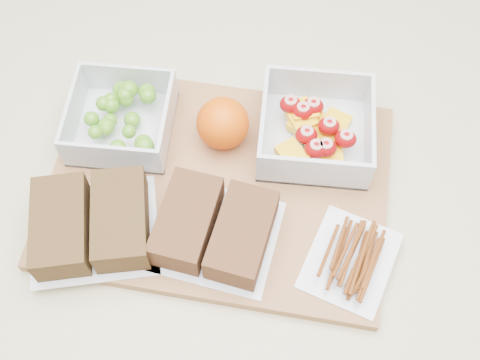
{
  "coord_description": "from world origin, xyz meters",
  "views": [
    {
      "loc": [
        0.04,
        -0.36,
        1.58
      ],
      "look_at": [
        0.0,
        -0.01,
        0.93
      ],
      "focal_mm": 45.0,
      "sensor_mm": 36.0,
      "label": 1
    }
  ],
  "objects_px": {
    "pretzel_bag": "(352,257)",
    "grape_container": "(123,118)",
    "cutting_board": "(219,185)",
    "sandwich_bag_center": "(214,228)",
    "orange": "(223,123)",
    "fruit_container": "(315,130)",
    "sandwich_bag_left": "(91,223)"
  },
  "relations": [
    {
      "from": "sandwich_bag_center",
      "to": "pretzel_bag",
      "type": "xyz_separation_m",
      "value": [
        0.16,
        -0.02,
        -0.01
      ]
    },
    {
      "from": "cutting_board",
      "to": "fruit_container",
      "type": "xyz_separation_m",
      "value": [
        0.12,
        0.07,
        0.03
      ]
    },
    {
      "from": "cutting_board",
      "to": "sandwich_bag_center",
      "type": "bearing_deg",
      "value": -82.37
    },
    {
      "from": "fruit_container",
      "to": "sandwich_bag_center",
      "type": "xyz_separation_m",
      "value": [
        -0.11,
        -0.15,
        -0.0
      ]
    },
    {
      "from": "sandwich_bag_left",
      "to": "sandwich_bag_center",
      "type": "xyz_separation_m",
      "value": [
        0.14,
        0.01,
        -0.0
      ]
    },
    {
      "from": "fruit_container",
      "to": "orange",
      "type": "bearing_deg",
      "value": -175.89
    },
    {
      "from": "grape_container",
      "to": "sandwich_bag_center",
      "type": "height_order",
      "value": "grape_container"
    },
    {
      "from": "cutting_board",
      "to": "sandwich_bag_left",
      "type": "bearing_deg",
      "value": -145.59
    },
    {
      "from": "sandwich_bag_left",
      "to": "pretzel_bag",
      "type": "bearing_deg",
      "value": -1.48
    },
    {
      "from": "fruit_container",
      "to": "orange",
      "type": "height_order",
      "value": "orange"
    },
    {
      "from": "cutting_board",
      "to": "sandwich_bag_center",
      "type": "xyz_separation_m",
      "value": [
        0.0,
        -0.07,
        0.03
      ]
    },
    {
      "from": "orange",
      "to": "sandwich_bag_center",
      "type": "xyz_separation_m",
      "value": [
        0.01,
        -0.14,
        -0.01
      ]
    },
    {
      "from": "sandwich_bag_center",
      "to": "grape_container",
      "type": "bearing_deg",
      "value": 133.64
    },
    {
      "from": "cutting_board",
      "to": "pretzel_bag",
      "type": "height_order",
      "value": "pretzel_bag"
    },
    {
      "from": "grape_container",
      "to": "fruit_container",
      "type": "relative_size",
      "value": 0.91
    },
    {
      "from": "grape_container",
      "to": "sandwich_bag_left",
      "type": "bearing_deg",
      "value": -93.13
    },
    {
      "from": "pretzel_bag",
      "to": "grape_container",
      "type": "bearing_deg",
      "value": 151.93
    },
    {
      "from": "sandwich_bag_left",
      "to": "sandwich_bag_center",
      "type": "distance_m",
      "value": 0.14
    },
    {
      "from": "grape_container",
      "to": "pretzel_bag",
      "type": "bearing_deg",
      "value": -28.07
    },
    {
      "from": "grape_container",
      "to": "pretzel_bag",
      "type": "height_order",
      "value": "grape_container"
    },
    {
      "from": "cutting_board",
      "to": "fruit_container",
      "type": "relative_size",
      "value": 3.01
    },
    {
      "from": "fruit_container",
      "to": "sandwich_bag_center",
      "type": "height_order",
      "value": "fruit_container"
    },
    {
      "from": "orange",
      "to": "sandwich_bag_left",
      "type": "bearing_deg",
      "value": -133.18
    },
    {
      "from": "grape_container",
      "to": "sandwich_bag_center",
      "type": "xyz_separation_m",
      "value": [
        0.14,
        -0.14,
        -0.0
      ]
    },
    {
      "from": "cutting_board",
      "to": "pretzel_bag",
      "type": "distance_m",
      "value": 0.19
    },
    {
      "from": "sandwich_bag_left",
      "to": "pretzel_bag",
      "type": "xyz_separation_m",
      "value": [
        0.3,
        -0.01,
        -0.01
      ]
    },
    {
      "from": "cutting_board",
      "to": "pretzel_bag",
      "type": "bearing_deg",
      "value": -24.05
    },
    {
      "from": "cutting_board",
      "to": "orange",
      "type": "distance_m",
      "value": 0.08
    },
    {
      "from": "sandwich_bag_left",
      "to": "cutting_board",
      "type": "bearing_deg",
      "value": 30.16
    },
    {
      "from": "cutting_board",
      "to": "orange",
      "type": "height_order",
      "value": "orange"
    },
    {
      "from": "sandwich_bag_center",
      "to": "pretzel_bag",
      "type": "height_order",
      "value": "sandwich_bag_center"
    },
    {
      "from": "orange",
      "to": "pretzel_bag",
      "type": "xyz_separation_m",
      "value": [
        0.17,
        -0.16,
        -0.02
      ]
    }
  ]
}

